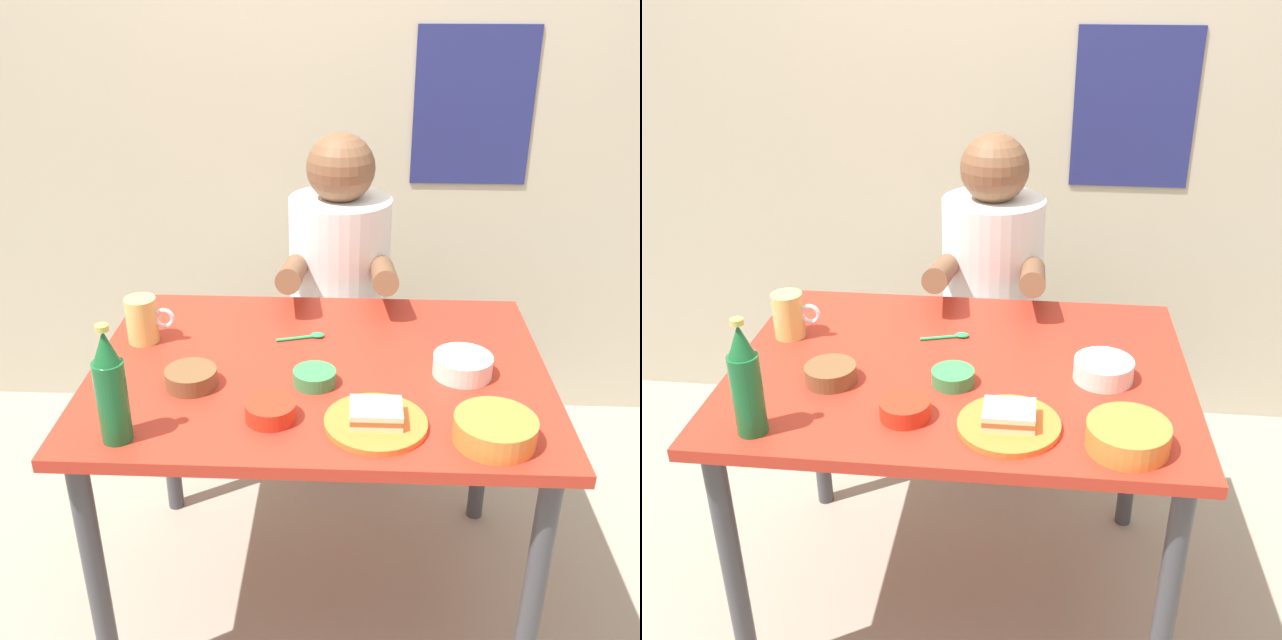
% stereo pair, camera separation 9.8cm
% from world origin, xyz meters
% --- Properties ---
extents(ground_plane, '(6.00, 6.00, 0.00)m').
position_xyz_m(ground_plane, '(0.00, 0.00, 0.00)').
color(ground_plane, gray).
extents(wall_back, '(4.40, 0.09, 2.60)m').
position_xyz_m(wall_back, '(0.00, 1.05, 1.30)').
color(wall_back, '#BCB299').
rests_on(wall_back, ground).
extents(dining_table, '(1.10, 0.80, 0.74)m').
position_xyz_m(dining_table, '(0.00, 0.00, 0.65)').
color(dining_table, '#B72D1E').
rests_on(dining_table, ground).
extents(stool, '(0.34, 0.34, 0.45)m').
position_xyz_m(stool, '(0.04, 0.63, 0.35)').
color(stool, '#4C4C51').
rests_on(stool, ground).
extents(person_seated, '(0.33, 0.56, 0.72)m').
position_xyz_m(person_seated, '(0.04, 0.62, 0.77)').
color(person_seated, white).
rests_on(person_seated, stool).
extents(plate_orange, '(0.22, 0.22, 0.01)m').
position_xyz_m(plate_orange, '(0.13, -0.25, 0.75)').
color(plate_orange, orange).
rests_on(plate_orange, dining_table).
extents(sandwich, '(0.11, 0.09, 0.04)m').
position_xyz_m(sandwich, '(0.13, -0.25, 0.77)').
color(sandwich, beige).
rests_on(sandwich, plate_orange).
extents(beer_mug, '(0.13, 0.08, 0.12)m').
position_xyz_m(beer_mug, '(-0.46, 0.11, 0.80)').
color(beer_mug, '#D1BC66').
rests_on(beer_mug, dining_table).
extents(beer_bottle, '(0.06, 0.06, 0.26)m').
position_xyz_m(beer_bottle, '(-0.40, -0.32, 0.86)').
color(beer_bottle, '#19602D').
rests_on(beer_bottle, dining_table).
extents(condiment_bowl_brown, '(0.12, 0.12, 0.04)m').
position_xyz_m(condiment_bowl_brown, '(-0.29, -0.10, 0.76)').
color(condiment_bowl_brown, brown).
rests_on(condiment_bowl_brown, dining_table).
extents(dip_bowl_green, '(0.10, 0.10, 0.03)m').
position_xyz_m(dip_bowl_green, '(-0.01, -0.08, 0.76)').
color(dip_bowl_green, '#388C4C').
rests_on(dip_bowl_green, dining_table).
extents(soup_bowl_orange, '(0.17, 0.17, 0.05)m').
position_xyz_m(soup_bowl_orange, '(0.37, -0.29, 0.77)').
color(soup_bowl_orange, orange).
rests_on(soup_bowl_orange, dining_table).
extents(rice_bowl_white, '(0.14, 0.14, 0.05)m').
position_xyz_m(rice_bowl_white, '(0.34, -0.02, 0.77)').
color(rice_bowl_white, silver).
rests_on(rice_bowl_white, dining_table).
extents(sauce_bowl_chili, '(0.11, 0.11, 0.04)m').
position_xyz_m(sauce_bowl_chili, '(-0.09, -0.23, 0.76)').
color(sauce_bowl_chili, red).
rests_on(sauce_bowl_chili, dining_table).
extents(spoon, '(0.12, 0.05, 0.01)m').
position_xyz_m(spoon, '(-0.03, 0.14, 0.75)').
color(spoon, '#26A559').
rests_on(spoon, dining_table).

